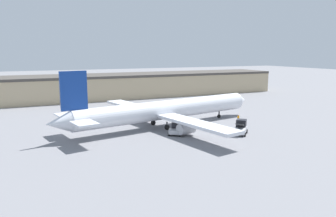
% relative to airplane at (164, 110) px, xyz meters
% --- Properties ---
extents(ground_plane, '(400.00, 400.00, 0.00)m').
position_rel_airplane_xyz_m(ground_plane, '(0.99, 0.19, -3.10)').
color(ground_plane, slate).
extents(terminal_building, '(95.80, 15.06, 7.00)m').
position_rel_airplane_xyz_m(terminal_building, '(7.14, 41.96, 0.41)').
color(terminal_building, tan).
rests_on(terminal_building, ground_plane).
extents(airplane, '(42.91, 37.08, 10.82)m').
position_rel_airplane_xyz_m(airplane, '(0.00, 0.00, 0.00)').
color(airplane, silver).
rests_on(airplane, ground_plane).
extents(ground_crew_worker, '(0.37, 0.37, 1.70)m').
position_rel_airplane_xyz_m(ground_crew_worker, '(14.42, -3.21, -2.19)').
color(ground_crew_worker, '#1E2338').
rests_on(ground_crew_worker, ground_plane).
extents(baggage_tug, '(3.38, 3.51, 1.94)m').
position_rel_airplane_xyz_m(baggage_tug, '(-0.28, -5.92, -2.19)').
color(baggage_tug, '#B2B2B7').
rests_on(baggage_tug, ground_plane).
extents(belt_loader_truck, '(3.75, 3.76, 2.35)m').
position_rel_airplane_xyz_m(belt_loader_truck, '(9.62, -10.31, -2.00)').
color(belt_loader_truck, '#B2B2B7').
rests_on(belt_loader_truck, ground_plane).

